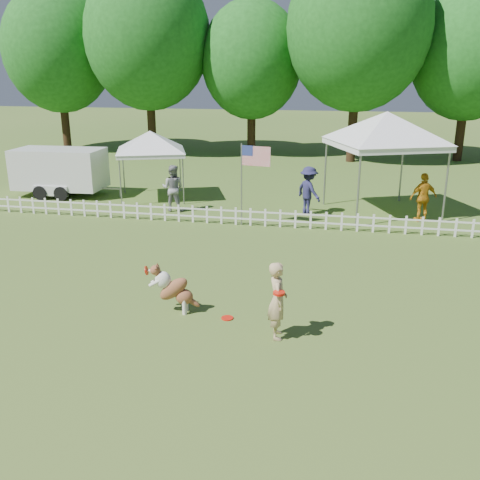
{
  "coord_description": "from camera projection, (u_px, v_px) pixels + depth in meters",
  "views": [
    {
      "loc": [
        2.78,
        -9.94,
        5.0
      ],
      "look_at": [
        0.39,
        2.0,
        1.1
      ],
      "focal_mm": 40.0,
      "sensor_mm": 36.0,
      "label": 1
    }
  ],
  "objects": [
    {
      "name": "ground",
      "position": [
        203.0,
        316.0,
        11.33
      ],
      "size": [
        120.0,
        120.0,
        0.0
      ],
      "primitive_type": "plane",
      "color": "#345D1D",
      "rests_on": "ground"
    },
    {
      "name": "picket_fence",
      "position": [
        258.0,
        217.0,
        17.78
      ],
      "size": [
        22.0,
        0.08,
        0.6
      ],
      "primitive_type": null,
      "color": "white",
      "rests_on": "ground"
    },
    {
      "name": "handler",
      "position": [
        278.0,
        300.0,
        10.24
      ],
      "size": [
        0.48,
        0.63,
        1.55
      ],
      "primitive_type": "imported",
      "rotation": [
        0.0,
        0.0,
        1.79
      ],
      "color": "tan",
      "rests_on": "ground"
    },
    {
      "name": "dog",
      "position": [
        174.0,
        289.0,
        11.38
      ],
      "size": [
        1.06,
        0.44,
        1.07
      ],
      "primitive_type": null,
      "rotation": [
        0.0,
        0.0,
        0.1
      ],
      "color": "brown",
      "rests_on": "ground"
    },
    {
      "name": "frisbee_on_turf",
      "position": [
        227.0,
        318.0,
        11.23
      ],
      "size": [
        0.33,
        0.33,
        0.02
      ],
      "primitive_type": "cylinder",
      "rotation": [
        0.0,
        0.0,
        -0.36
      ],
      "color": "red",
      "rests_on": "ground"
    },
    {
      "name": "canopy_tent_left",
      "position": [
        152.0,
        166.0,
        21.29
      ],
      "size": [
        3.3,
        3.3,
        2.65
      ],
      "primitive_type": null,
      "rotation": [
        0.0,
        0.0,
        0.35
      ],
      "color": "white",
      "rests_on": "ground"
    },
    {
      "name": "canopy_tent_right",
      "position": [
        383.0,
        164.0,
        19.01
      ],
      "size": [
        4.47,
        4.47,
        3.53
      ],
      "primitive_type": null,
      "rotation": [
        0.0,
        0.0,
        0.39
      ],
      "color": "white",
      "rests_on": "ground"
    },
    {
      "name": "cargo_trailer",
      "position": [
        60.0,
        172.0,
        21.95
      ],
      "size": [
        4.52,
        2.12,
        1.96
      ],
      "primitive_type": null,
      "rotation": [
        0.0,
        0.0,
        0.04
      ],
      "color": "silver",
      "rests_on": "ground"
    },
    {
      "name": "flag_pole",
      "position": [
        242.0,
        185.0,
        17.58
      ],
      "size": [
        1.05,
        0.28,
        2.72
      ],
      "primitive_type": null,
      "rotation": [
        0.0,
        0.0,
        -0.17
      ],
      "color": "gray",
      "rests_on": "ground"
    },
    {
      "name": "spectator_a",
      "position": [
        173.0,
        188.0,
        19.53
      ],
      "size": [
        0.84,
        0.66,
        1.71
      ],
      "primitive_type": "imported",
      "rotation": [
        0.0,
        0.0,
        3.13
      ],
      "color": "gray",
      "rests_on": "ground"
    },
    {
      "name": "spectator_b",
      "position": [
        309.0,
        191.0,
        19.09
      ],
      "size": [
        1.23,
        1.25,
        1.73
      ],
      "primitive_type": "imported",
      "rotation": [
        0.0,
        0.0,
        2.33
      ],
      "color": "#232249",
      "rests_on": "ground"
    },
    {
      "name": "spectator_c",
      "position": [
        423.0,
        197.0,
        18.2
      ],
      "size": [
        1.06,
        0.77,
        1.67
      ],
      "primitive_type": "imported",
      "rotation": [
        0.0,
        0.0,
        3.56
      ],
      "color": "orange",
      "rests_on": "ground"
    },
    {
      "name": "tree_far_left",
      "position": [
        59.0,
        61.0,
        33.0
      ],
      "size": [
        6.6,
        6.6,
        11.0
      ],
      "primitive_type": null,
      "color": "#195518",
      "rests_on": "ground"
    },
    {
      "name": "tree_left",
      "position": [
        148.0,
        51.0,
        31.26
      ],
      "size": [
        7.4,
        7.4,
        12.0
      ],
      "primitive_type": null,
      "color": "#195518",
      "rests_on": "ground"
    },
    {
      "name": "tree_center_left",
      "position": [
        252.0,
        71.0,
        31.41
      ],
      "size": [
        6.0,
        6.0,
        9.8
      ],
      "primitive_type": null,
      "color": "#195518",
      "rests_on": "ground"
    },
    {
      "name": "tree_center_right",
      "position": [
        358.0,
        44.0,
        28.46
      ],
      "size": [
        7.6,
        7.6,
        12.6
      ],
      "primitive_type": null,
      "color": "#195518",
      "rests_on": "ground"
    },
    {
      "name": "tree_right",
      "position": [
        469.0,
        65.0,
        29.08
      ],
      "size": [
        6.2,
        6.2,
        10.4
      ],
      "primitive_type": null,
      "color": "#195518",
      "rests_on": "ground"
    }
  ]
}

